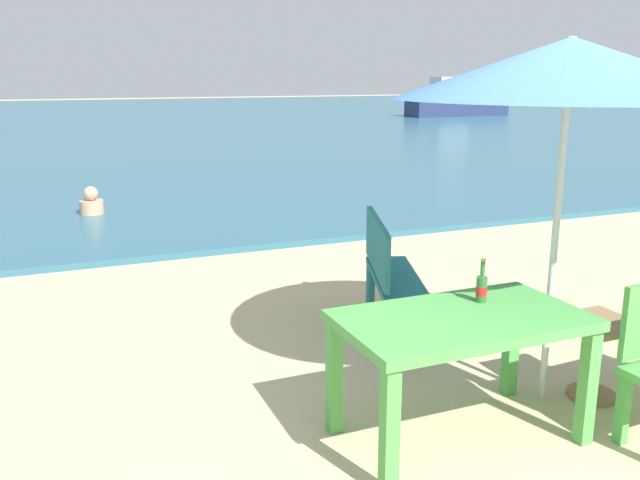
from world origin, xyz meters
TOP-DOWN VIEW (x-y plane):
  - ground_plane at (0.00, 0.00)m, footprint 120.00×120.00m
  - sea_water at (0.00, 30.00)m, footprint 120.00×50.00m
  - picnic_table_green at (-0.39, 0.46)m, footprint 1.40×0.80m
  - beer_bottle_amber at (-0.15, 0.61)m, footprint 0.07×0.07m
  - patio_umbrella at (0.43, 0.67)m, footprint 2.10×2.10m
  - side_table_wood at (0.73, 0.54)m, footprint 0.44×0.44m
  - bench_teal_center at (0.04, 2.13)m, footprint 0.75×1.25m
  - swimmer_person at (-1.86, 7.72)m, footprint 0.34×0.34m
  - boat_ferry at (16.58, 25.78)m, footprint 5.13×1.40m

SIDE VIEW (x-z plane):
  - ground_plane at x=0.00m, z-range 0.00..0.00m
  - sea_water at x=0.00m, z-range 0.00..0.08m
  - swimmer_person at x=-1.86m, z-range 0.03..0.44m
  - side_table_wood at x=0.73m, z-range 0.08..0.62m
  - bench_teal_center at x=0.04m, z-range 0.07..1.02m
  - picnic_table_green at x=-0.39m, z-range 0.27..1.03m
  - boat_ferry at x=16.58m, z-range -0.18..1.68m
  - beer_bottle_amber at x=-0.15m, z-range 0.72..0.99m
  - patio_umbrella at x=0.43m, z-range 0.97..3.27m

